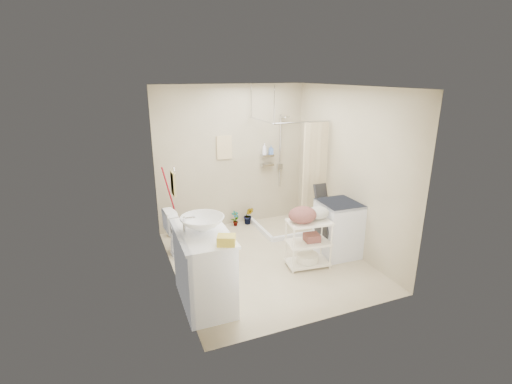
# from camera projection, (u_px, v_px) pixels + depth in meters

# --- Properties ---
(floor) EXTENTS (3.20, 3.20, 0.00)m
(floor) POSITION_uv_depth(u_px,v_px,m) (266.00, 260.00, 5.77)
(floor) COLOR beige
(floor) RESTS_ON ground
(ceiling) EXTENTS (2.80, 3.20, 0.04)m
(ceiling) POSITION_uv_depth(u_px,v_px,m) (268.00, 87.00, 4.98)
(ceiling) COLOR silver
(ceiling) RESTS_ON ground
(wall_back) EXTENTS (2.80, 0.04, 2.60)m
(wall_back) POSITION_uv_depth(u_px,v_px,m) (232.00, 157.00, 6.79)
(wall_back) COLOR #B9AE90
(wall_back) RESTS_ON ground
(wall_front) EXTENTS (2.80, 0.04, 2.60)m
(wall_front) POSITION_uv_depth(u_px,v_px,m) (327.00, 218.00, 3.96)
(wall_front) COLOR #B9AE90
(wall_front) RESTS_ON ground
(wall_left) EXTENTS (0.04, 3.20, 2.60)m
(wall_left) POSITION_uv_depth(u_px,v_px,m) (170.00, 191.00, 4.87)
(wall_left) COLOR #B9AE90
(wall_left) RESTS_ON ground
(wall_right) EXTENTS (0.04, 3.20, 2.60)m
(wall_right) POSITION_uv_depth(u_px,v_px,m) (348.00, 171.00, 5.87)
(wall_right) COLOR #B9AE90
(wall_right) RESTS_ON ground
(vanity) EXTENTS (0.63, 1.10, 0.96)m
(vanity) POSITION_uv_depth(u_px,v_px,m) (204.00, 267.00, 4.58)
(vanity) COLOR white
(vanity) RESTS_ON ground
(sink) EXTENTS (0.60, 0.60, 0.18)m
(sink) POSITION_uv_depth(u_px,v_px,m) (203.00, 224.00, 4.43)
(sink) COLOR white
(sink) RESTS_ON vanity
(counter_basket) EXTENTS (0.24, 0.22, 0.11)m
(counter_basket) POSITION_uv_depth(u_px,v_px,m) (226.00, 240.00, 4.08)
(counter_basket) COLOR #F7DE47
(counter_basket) RESTS_ON vanity
(floor_basket) EXTENTS (0.24, 0.19, 0.12)m
(floor_basket) POSITION_uv_depth(u_px,v_px,m) (228.00, 305.00, 4.55)
(floor_basket) COLOR yellow
(floor_basket) RESTS_ON ground
(toilet) EXTENTS (0.76, 0.47, 0.75)m
(toilet) POSITION_uv_depth(u_px,v_px,m) (189.00, 230.00, 5.95)
(toilet) COLOR white
(toilet) RESTS_ON ground
(mop) EXTENTS (0.16, 0.16, 1.29)m
(mop) POSITION_uv_depth(u_px,v_px,m) (170.00, 202.00, 6.40)
(mop) COLOR maroon
(mop) RESTS_ON ground
(potted_plant_a) EXTENTS (0.19, 0.16, 0.30)m
(potted_plant_a) POSITION_uv_depth(u_px,v_px,m) (235.00, 218.00, 7.01)
(potted_plant_a) COLOR brown
(potted_plant_a) RESTS_ON ground
(potted_plant_b) EXTENTS (0.23, 0.21, 0.34)m
(potted_plant_b) POSITION_uv_depth(u_px,v_px,m) (249.00, 216.00, 7.09)
(potted_plant_b) COLOR brown
(potted_plant_b) RESTS_ON ground
(hanging_towel) EXTENTS (0.28, 0.03, 0.42)m
(hanging_towel) POSITION_uv_depth(u_px,v_px,m) (224.00, 147.00, 6.65)
(hanging_towel) COLOR beige
(hanging_towel) RESTS_ON wall_back
(towel_ring) EXTENTS (0.04, 0.22, 0.34)m
(towel_ring) POSITION_uv_depth(u_px,v_px,m) (173.00, 182.00, 4.65)
(towel_ring) COLOR #E0CD7D
(towel_ring) RESTS_ON wall_left
(tp_holder) EXTENTS (0.08, 0.12, 0.14)m
(tp_holder) POSITION_uv_depth(u_px,v_px,m) (175.00, 229.00, 5.11)
(tp_holder) COLOR white
(tp_holder) RESTS_ON wall_left
(shower) EXTENTS (1.10, 1.10, 2.10)m
(shower) POSITION_uv_depth(u_px,v_px,m) (287.00, 173.00, 6.68)
(shower) COLOR silver
(shower) RESTS_ON ground
(shampoo_bottle_a) EXTENTS (0.10, 0.10, 0.21)m
(shampoo_bottle_a) POSITION_uv_depth(u_px,v_px,m) (264.00, 149.00, 6.89)
(shampoo_bottle_a) COLOR white
(shampoo_bottle_a) RESTS_ON shower
(shampoo_bottle_b) EXTENTS (0.08, 0.08, 0.16)m
(shampoo_bottle_b) POSITION_uv_depth(u_px,v_px,m) (271.00, 150.00, 6.95)
(shampoo_bottle_b) COLOR #4F71B5
(shampoo_bottle_b) RESTS_ON shower
(washing_machine) EXTENTS (0.62, 0.64, 0.88)m
(washing_machine) POSITION_uv_depth(u_px,v_px,m) (339.00, 228.00, 5.84)
(washing_machine) COLOR silver
(washing_machine) RESTS_ON ground
(laundry_rack) EXTENTS (0.67, 0.44, 0.87)m
(laundry_rack) POSITION_uv_depth(u_px,v_px,m) (308.00, 239.00, 5.47)
(laundry_rack) COLOR white
(laundry_rack) RESTS_ON ground
(ironing_board) EXTENTS (0.33, 0.22, 1.12)m
(ironing_board) POSITION_uv_depth(u_px,v_px,m) (324.00, 216.00, 6.00)
(ironing_board) COLOR black
(ironing_board) RESTS_ON ground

